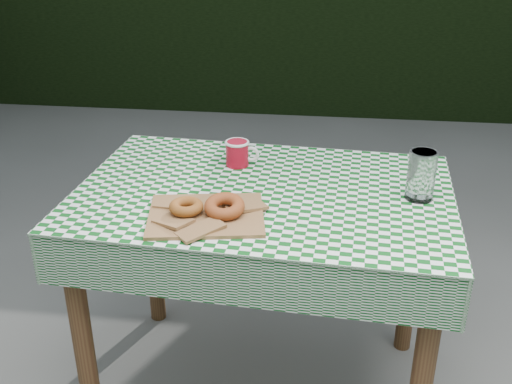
# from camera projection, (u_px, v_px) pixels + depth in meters

# --- Properties ---
(ground) EXTENTS (60.00, 60.00, 0.00)m
(ground) POSITION_uv_depth(u_px,v_px,m) (268.00, 362.00, 2.25)
(ground) COLOR #5A5A54
(ground) RESTS_ON ground
(table) EXTENTS (1.13, 0.80, 0.75)m
(table) POSITION_uv_depth(u_px,v_px,m) (263.00, 296.00, 1.98)
(table) COLOR #55311D
(table) RESTS_ON ground
(tablecloth) EXTENTS (1.16, 0.82, 0.01)m
(tablecloth) POSITION_uv_depth(u_px,v_px,m) (264.00, 191.00, 1.82)
(tablecloth) COLOR #0B4B16
(tablecloth) RESTS_ON table
(paper_bag) EXTENTS (0.35, 0.30, 0.02)m
(paper_bag) POSITION_uv_depth(u_px,v_px,m) (206.00, 214.00, 1.66)
(paper_bag) COLOR olive
(paper_bag) RESTS_ON tablecloth
(bagel_front) EXTENTS (0.11, 0.11, 0.03)m
(bagel_front) POSITION_uv_depth(u_px,v_px,m) (186.00, 207.00, 1.65)
(bagel_front) COLOR brown
(bagel_front) RESTS_ON paper_bag
(bagel_back) EXTENTS (0.11, 0.11, 0.03)m
(bagel_back) POSITION_uv_depth(u_px,v_px,m) (225.00, 206.00, 1.64)
(bagel_back) COLOR #99491F
(bagel_back) RESTS_ON paper_bag
(coffee_mug) EXTENTS (0.15, 0.15, 0.08)m
(coffee_mug) POSITION_uv_depth(u_px,v_px,m) (237.00, 153.00, 1.97)
(coffee_mug) COLOR #A40A1D
(coffee_mug) RESTS_ON tablecloth
(drinking_glass) EXTENTS (0.09, 0.09, 0.14)m
(drinking_glass) POSITION_uv_depth(u_px,v_px,m) (421.00, 175.00, 1.73)
(drinking_glass) COLOR silver
(drinking_glass) RESTS_ON tablecloth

